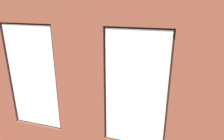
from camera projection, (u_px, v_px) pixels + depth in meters
The scene contains 19 objects.
ground_plane at pixel (119, 102), 6.53m from camera, with size 7.30×6.14×0.10m, color brown.
brick_wall_with_windows at pixel (81, 88), 3.55m from camera, with size 6.70×0.30×3.27m.
white_wall_right at pixel (24, 46), 6.71m from camera, with size 0.10×5.14×3.27m, color white.
couch_by_window at pixel (66, 122), 4.78m from camera, with size 1.72×0.87×0.80m.
couch_left at pixel (209, 102), 5.72m from camera, with size 0.96×2.03×0.80m.
coffee_table at pixel (105, 91), 6.33m from camera, with size 1.30×0.84×0.44m.
cup_ceramic at pixel (106, 90), 6.16m from camera, with size 0.08×0.08×0.09m, color #4C4C51.
table_plant_small at pixel (117, 86), 6.32m from camera, with size 0.12×0.12×0.19m.
remote_silver at pixel (92, 89), 6.30m from camera, with size 0.05×0.17×0.02m, color #B2B2B7.
remote_black at pixel (105, 89), 6.31m from camera, with size 0.05×0.17×0.02m, color black.
remote_gray at pixel (101, 87), 6.45m from camera, with size 0.05×0.17×0.02m, color #59595B.
media_console at pixel (45, 80), 7.56m from camera, with size 1.08×0.42×0.50m, color black.
tv_flatscreen at pixel (44, 65), 7.36m from camera, with size 1.01×0.20×0.70m.
papasan_chair at pixel (114, 68), 8.31m from camera, with size 1.09×1.09×0.69m.
potted_plant_foreground_right at pixel (73, 60), 8.89m from camera, with size 0.96×1.01×1.30m.
potted_plant_mid_room_small at pixel (153, 84), 6.90m from camera, with size 0.28×0.28×0.53m.
potted_plant_corner_near_left at pixel (206, 74), 7.45m from camera, with size 0.43×0.43×0.78m.
potted_plant_between_couches at pixel (119, 109), 4.28m from camera, with size 0.88×0.87×1.42m.
potted_plant_near_tv at pixel (40, 81), 6.36m from camera, with size 0.89×0.90×1.03m.
Camera 1 is at (-1.47, 5.64, 3.08)m, focal length 32.00 mm.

